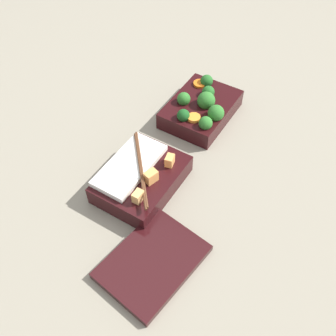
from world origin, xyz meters
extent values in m
plane|color=gray|center=(0.00, 0.00, 0.00)|extent=(3.00, 3.00, 0.00)
cube|color=black|center=(-0.11, 0.00, 0.02)|extent=(0.18, 0.14, 0.04)
sphere|color=#19511E|center=(-0.05, -0.01, 0.05)|extent=(0.03, 0.03, 0.03)
sphere|color=#2D7028|center=(-0.09, -0.04, 0.05)|extent=(0.03, 0.03, 0.03)
sphere|color=#2D7028|center=(-0.11, 0.01, 0.05)|extent=(0.04, 0.04, 0.04)
sphere|color=#2D7028|center=(-0.05, 0.05, 0.05)|extent=(0.03, 0.03, 0.03)
sphere|color=#236023|center=(-0.18, -0.02, 0.05)|extent=(0.03, 0.03, 0.03)
sphere|color=#236023|center=(-0.15, 0.00, 0.05)|extent=(0.03, 0.03, 0.03)
sphere|color=#2D7028|center=(-0.09, 0.05, 0.05)|extent=(0.04, 0.04, 0.04)
cylinder|color=orange|center=(-0.06, 0.01, 0.05)|extent=(0.04, 0.04, 0.01)
cylinder|color=orange|center=(-0.17, -0.04, 0.05)|extent=(0.04, 0.04, 0.01)
cube|color=black|center=(0.14, 0.00, 0.02)|extent=(0.18, 0.14, 0.04)
cube|color=white|center=(0.14, -0.03, 0.05)|extent=(0.16, 0.08, 0.01)
cube|color=#F4A356|center=(0.09, 0.04, 0.05)|extent=(0.02, 0.02, 0.02)
cube|color=#F4A356|center=(0.14, 0.03, 0.06)|extent=(0.03, 0.02, 0.03)
cube|color=#EAB266|center=(0.20, 0.03, 0.05)|extent=(0.02, 0.02, 0.02)
cylinder|color=#56331E|center=(0.14, 0.00, 0.06)|extent=(0.15, 0.13, 0.01)
cylinder|color=#56331E|center=(0.14, 0.00, 0.06)|extent=(0.15, 0.13, 0.01)
cube|color=black|center=(0.27, 0.11, 0.01)|extent=(0.20, 0.16, 0.01)
camera|label=1|loc=(0.53, 0.31, 0.65)|focal=42.00mm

